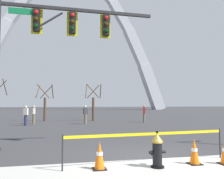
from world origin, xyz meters
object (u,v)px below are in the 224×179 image
(monument_arch, at_px, (72,46))
(pedestrian_near_trees, at_px, (144,114))
(fire_hydrant, at_px, (157,150))
(pedestrian_walking_right, at_px, (85,115))
(pedestrian_standing_center, at_px, (34,114))
(traffic_signal_gantry, at_px, (45,40))
(traffic_cone_by_hydrant, at_px, (194,152))
(pedestrian_walking_left, at_px, (26,115))
(traffic_cone_curb_edge, at_px, (100,156))

(monument_arch, xyz_separation_m, pedestrian_near_trees, (4.88, -43.83, -17.11))
(fire_hydrant, height_order, pedestrian_walking_right, pedestrian_walking_right)
(fire_hydrant, distance_m, pedestrian_walking_right, 13.83)
(pedestrian_standing_center, distance_m, pedestrian_near_trees, 9.85)
(fire_hydrant, xyz_separation_m, traffic_signal_gantry, (-3.22, 3.42, 3.80))
(traffic_cone_by_hydrant, distance_m, pedestrian_walking_left, 14.94)
(pedestrian_standing_center, bearing_deg, pedestrian_walking_right, -13.25)
(traffic_cone_by_hydrant, xyz_separation_m, pedestrian_standing_center, (-6.01, 14.75, 0.46))
(pedestrian_walking_left, distance_m, pedestrian_walking_right, 4.79)
(fire_hydrant, xyz_separation_m, pedestrian_walking_right, (-0.52, 13.81, 0.35))
(fire_hydrant, relative_size, pedestrian_walking_left, 0.62)
(pedestrian_walking_left, bearing_deg, traffic_cone_by_hydrant, -64.27)
(pedestrian_walking_left, bearing_deg, traffic_cone_curb_edge, -74.38)
(traffic_cone_by_hydrant, bearing_deg, pedestrian_near_trees, 75.06)
(pedestrian_standing_center, relative_size, pedestrian_walking_right, 1.00)
(monument_arch, xyz_separation_m, pedestrian_standing_center, (-4.96, -43.44, -17.11))
(monument_arch, bearing_deg, traffic_cone_curb_edge, -91.68)
(monument_arch, bearing_deg, pedestrian_near_trees, -83.65)
(pedestrian_walking_right, bearing_deg, monument_arch, 89.16)
(pedestrian_walking_left, relative_size, pedestrian_walking_right, 1.00)
(traffic_cone_by_hydrant, xyz_separation_m, traffic_cone_curb_edge, (-2.75, 0.08, 0.00))
(traffic_signal_gantry, height_order, pedestrian_standing_center, traffic_signal_gantry)
(monument_arch, bearing_deg, pedestrian_walking_right, -90.84)
(pedestrian_near_trees, bearing_deg, traffic_signal_gantry, -126.77)
(fire_hydrant, distance_m, traffic_cone_by_hydrant, 1.19)
(monument_arch, relative_size, pedestrian_near_trees, 34.49)
(traffic_cone_curb_edge, relative_size, pedestrian_walking_right, 0.46)
(traffic_signal_gantry, bearing_deg, pedestrian_walking_left, 101.64)
(monument_arch, relative_size, pedestrian_standing_center, 34.49)
(monument_arch, bearing_deg, fire_hydrant, -90.13)
(traffic_cone_by_hydrant, bearing_deg, pedestrian_walking_right, 97.05)
(monument_arch, height_order, pedestrian_near_trees, monument_arch)
(pedestrian_walking_left, height_order, pedestrian_standing_center, same)
(monument_arch, relative_size, pedestrian_walking_left, 34.49)
(pedestrian_standing_center, bearing_deg, monument_arch, 83.48)
(traffic_cone_curb_edge, bearing_deg, traffic_cone_by_hydrant, -1.66)
(traffic_cone_curb_edge, height_order, traffic_signal_gantry, traffic_signal_gantry)
(pedestrian_standing_center, xyz_separation_m, pedestrian_walking_right, (4.31, -1.01, 0.00))
(traffic_cone_by_hydrant, height_order, traffic_cone_curb_edge, same)
(traffic_cone_by_hydrant, height_order, pedestrian_walking_left, pedestrian_walking_left)
(fire_hydrant, distance_m, monument_arch, 60.82)
(monument_arch, relative_size, pedestrian_walking_right, 34.49)
(pedestrian_standing_center, xyz_separation_m, pedestrian_near_trees, (9.84, -0.39, 0.00))
(traffic_cone_curb_edge, distance_m, traffic_signal_gantry, 5.35)
(traffic_cone_by_hydrant, height_order, pedestrian_near_trees, pedestrian_near_trees)
(pedestrian_walking_right, bearing_deg, traffic_cone_by_hydrant, -82.95)
(pedestrian_walking_left, relative_size, pedestrian_standing_center, 1.00)
(traffic_cone_curb_edge, xyz_separation_m, pedestrian_walking_left, (-3.74, 13.37, 0.46))
(pedestrian_walking_left, height_order, pedestrian_walking_right, same)
(monument_arch, bearing_deg, traffic_signal_gantry, -93.50)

